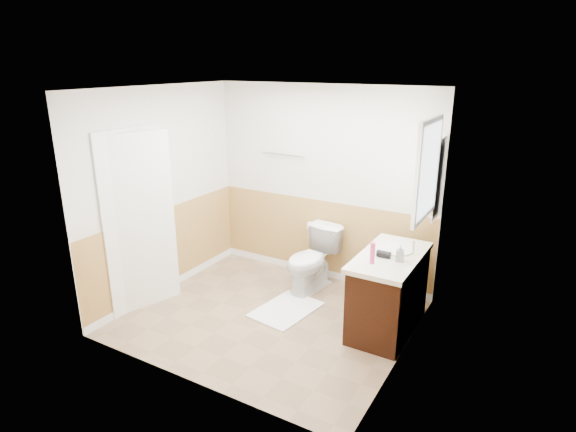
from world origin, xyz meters
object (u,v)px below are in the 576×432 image
Objects in this scene: toilet at (312,260)px; lotion_bottle at (373,253)px; bath_mat at (286,310)px; vanity_cabinet at (388,294)px; soap_dispenser at (400,253)px.

toilet is 1.37m from lotion_bottle.
vanity_cabinet reaches higher than bath_mat.
bath_mat is at bearing -81.76° from toilet.
vanity_cabinet reaches higher than toilet.
vanity_cabinet is 6.32× the size of soap_dispenser.
lotion_bottle is at bearing -26.23° from toilet.
soap_dispenser is (1.25, -0.51, 0.54)m from toilet.
vanity_cabinet is at bearing 11.27° from bath_mat.
soap_dispenser is at bearing -14.06° from toilet.
lotion_bottle is at bearing -108.55° from vanity_cabinet.
soap_dispenser is (1.25, 0.12, 0.93)m from bath_mat.
soap_dispenser reaches higher than bath_mat.
bath_mat is 3.64× the size of lotion_bottle.
lotion_bottle is (1.03, -0.70, 0.56)m from toilet.
soap_dispenser is at bearing 41.34° from lotion_bottle.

